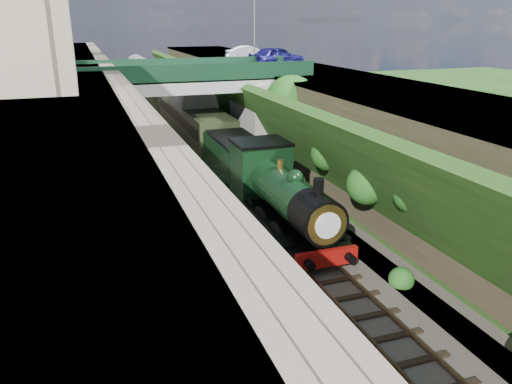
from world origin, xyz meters
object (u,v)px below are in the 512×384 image
Objects in this scene: car_silver at (249,54)px; car_blue at (277,57)px; locomotive at (281,197)px; lamppost at (255,25)px; tender at (236,163)px; tree at (292,104)px; road_bridge at (202,105)px.

car_blue is at bearing -171.06° from car_silver.
car_silver reaches higher than locomotive.
lamppost reaches higher than tender.
tree is 13.79m from lamppost.
tree is at bearing -97.96° from lamppost.
car_silver reaches higher than tree.
car_blue is 0.49× the size of locomotive.
car_blue is at bearing -80.64° from lamppost.
lamppost reaches higher than car_blue.
lamppost is at bearing 82.04° from tree.
road_bridge is 7.22m from tree.
car_blue is at bearing 75.02° from tree.
lamppost is 0.59× the size of locomotive.
tree reaches higher than locomotive.
tender is (0.26, -7.76, -2.46)m from road_bridge.
tree reaches higher than tender.
car_blue is at bearing 69.36° from locomotive.
car_blue is (7.37, 3.78, 3.02)m from road_bridge.
car_blue is 20.85m from locomotive.
road_bridge reaches higher than tender.
locomotive is at bearing -90.00° from tender.
locomotive is at bearing 172.24° from car_silver.
tree is (4.97, -5.21, 0.57)m from road_bridge.
tender is (-6.95, -18.18, -5.37)m from car_silver.
road_bridge is 15.28m from locomotive.
car_blue reaches higher than tender.
road_bridge is 8.14m from tender.
lamppost reaches higher than locomotive.
car_silver is (0.45, 2.88, -2.58)m from lamppost.
lamppost is at bearing 74.00° from locomotive.
road_bridge is 2.67× the size of tender.
tree is at bearing 28.36° from tender.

